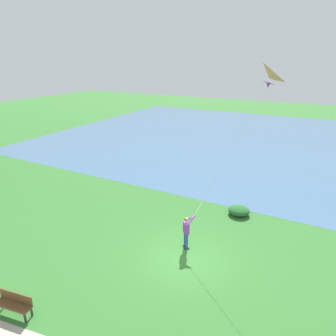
# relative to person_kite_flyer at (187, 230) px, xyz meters

# --- Properties ---
(ground_plane) EXTENTS (120.00, 120.00, 0.00)m
(ground_plane) POSITION_rel_person_kite_flyer_xyz_m (-0.71, -0.29, -1.05)
(ground_plane) COLOR #33702D
(lake_water) EXTENTS (36.00, 44.00, 0.01)m
(lake_water) POSITION_rel_person_kite_flyer_xyz_m (23.39, 3.71, -1.04)
(lake_water) COLOR #476B8E
(lake_water) RESTS_ON ground
(person_kite_flyer) EXTENTS (0.59, 0.60, 1.83)m
(person_kite_flyer) POSITION_rel_person_kite_flyer_xyz_m (0.00, 0.00, 0.00)
(person_kite_flyer) COLOR #232328
(person_kite_flyer) RESTS_ON ground
(flying_kite) EXTENTS (3.15, 2.87, 7.12)m
(flying_kite) POSITION_rel_person_kite_flyer_xyz_m (2.40, -2.43, 7.34)
(flying_kite) COLOR orange
(park_bench_far_walkway) EXTENTS (0.68, 1.55, 0.88)m
(park_bench_far_walkway) POSITION_rel_person_kite_flyer_xyz_m (-6.86, 3.96, -0.54)
(park_bench_far_walkway) COLOR brown
(park_bench_far_walkway) RESTS_ON ground
(lakeside_shrub) EXTENTS (1.28, 1.31, 0.52)m
(lakeside_shrub) POSITION_rel_person_kite_flyer_xyz_m (4.70, -1.43, -0.79)
(lakeside_shrub) COLOR #236028
(lakeside_shrub) RESTS_ON ground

